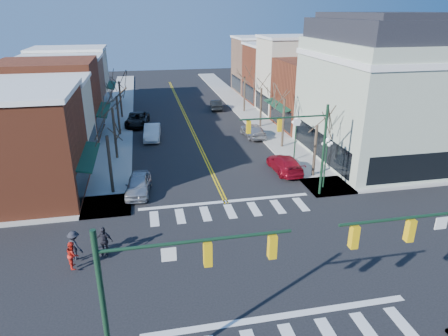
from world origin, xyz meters
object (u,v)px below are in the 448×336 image
car_right_near (285,164)px  pedestrian_red_b (73,255)px  lamppost_corner (326,154)px  car_left_near (138,184)px  victorian_corner (385,89)px  pedestrian_dark_b (74,245)px  lamppost_midblock (296,131)px  car_right_far (216,105)px  car_right_mid (253,130)px  car_left_far (137,119)px  pedestrian_dark_a (104,241)px  car_left_mid (152,132)px

car_right_near → pedestrian_red_b: 19.96m
lamppost_corner → car_left_near: lamppost_corner is taller
victorian_corner → pedestrian_dark_b: bearing=-154.9°
lamppost_midblock → car_right_near: (-1.80, -2.37, -2.22)m
car_left_near → car_right_far: (11.20, 26.75, -0.06)m
pedestrian_red_b → pedestrian_dark_b: 0.80m
lamppost_midblock → car_left_near: 15.40m
lamppost_midblock → car_right_mid: bearing=102.4°
car_right_near → car_left_far: bearing=-56.5°
car_left_near → pedestrian_dark_a: bearing=-97.1°
lamppost_corner → car_left_near: size_ratio=0.96×
car_left_far → pedestrian_dark_a: bearing=-86.9°
lamppost_corner → lamppost_midblock: (0.00, 6.50, 0.00)m
lamppost_corner → car_left_mid: 20.94m
car_right_far → lamppost_corner: bearing=102.5°
car_left_mid → pedestrian_dark_b: 23.31m
car_left_mid → car_right_near: (11.20, -12.14, -0.06)m
car_left_near → car_right_far: bearing=73.5°
car_right_mid → car_right_far: 14.24m
lamppost_corner → car_left_mid: bearing=128.6°
pedestrian_dark_b → lamppost_corner: bearing=-117.2°
car_left_near → car_right_near: bearing=15.2°
car_left_far → car_right_near: bearing=-47.8°
car_left_near → car_left_far: bearing=96.2°
victorian_corner → pedestrian_dark_a: 28.34m
lamppost_midblock → car_left_near: bearing=-163.3°
lamppost_midblock → pedestrian_dark_a: 21.05m
victorian_corner → car_left_far: 28.75m
car_left_far → pedestrian_dark_a: pedestrian_dark_a is taller
car_left_mid → pedestrian_red_b: size_ratio=3.05×
car_right_mid → pedestrian_dark_a: bearing=51.4°
car_left_mid → car_right_far: 15.83m
car_left_far → car_right_far: bearing=37.3°
car_left_far → pedestrian_dark_b: size_ratio=3.16×
victorian_corner → lamppost_midblock: (-8.30, 0.50, -3.70)m
lamppost_midblock → car_right_far: size_ratio=1.01×
lamppost_corner → car_right_far: (-3.40, 28.87, -2.26)m
car_left_mid → lamppost_corner: bearing=-46.7°
car_right_far → car_left_mid: bearing=58.4°
lamppost_midblock → victorian_corner: bearing=-3.4°
lamppost_corner → car_left_far: size_ratio=0.77×
lamppost_corner → pedestrian_red_b: 19.69m
lamppost_corner → car_left_far: lamppost_corner is taller
lamppost_corner → car_right_mid: lamppost_corner is taller
car_right_far → pedestrian_dark_b: pedestrian_dark_b is taller
car_left_far → pedestrian_dark_a: size_ratio=3.14×
pedestrian_red_b → lamppost_corner: bearing=-77.5°
car_left_far → car_right_mid: car_right_mid is taller
car_right_far → lamppost_midblock: bearing=104.4°
car_left_mid → car_left_far: 6.29m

